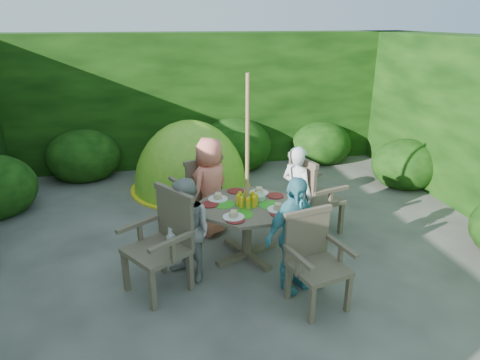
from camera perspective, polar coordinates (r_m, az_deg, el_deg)
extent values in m
plane|color=#413F3A|center=(5.35, -0.11, -10.01)|extent=(60.00, 60.00, 0.00)
cube|color=black|center=(8.68, -5.59, 10.77)|extent=(9.00, 1.00, 2.50)
cylinder|color=#493D30|center=(5.18, 0.91, -6.99)|extent=(0.11, 0.11, 0.65)
cube|color=#493D30|center=(5.33, 0.90, -9.80)|extent=(0.82, 0.44, 0.06)
cube|color=#493D30|center=(5.33, 0.90, -9.80)|extent=(0.44, 0.82, 0.06)
cylinder|color=#493D30|center=(5.03, 0.94, -3.53)|extent=(1.56, 1.56, 0.04)
cylinder|color=#2A9D1B|center=(4.79, 0.17, -4.58)|extent=(0.27, 0.27, 0.00)
cylinder|color=#2A9D1B|center=(5.02, 4.03, -3.37)|extent=(0.27, 0.27, 0.00)
cylinder|color=#2A9D1B|center=(5.04, -2.14, -3.24)|extent=(0.27, 0.27, 0.00)
cylinder|color=#2A9D1B|center=(5.27, 1.63, -2.15)|extent=(0.27, 0.27, 0.00)
cylinder|color=#2A9D1B|center=(5.02, 0.94, -3.31)|extent=(0.27, 0.27, 0.00)
cylinder|color=white|center=(5.35, 2.53, -1.71)|extent=(0.24, 0.24, 0.01)
cylinder|color=white|center=(5.17, -2.96, -2.53)|extent=(0.24, 0.24, 0.01)
cylinder|color=white|center=(4.70, -0.87, -4.95)|extent=(0.24, 0.24, 0.01)
cylinder|color=white|center=(4.90, 5.06, -3.94)|extent=(0.24, 0.24, 0.01)
cylinder|color=red|center=(5.28, 4.74, -2.09)|extent=(0.21, 0.21, 0.01)
cylinder|color=red|center=(5.40, -0.58, -1.45)|extent=(0.21, 0.21, 0.01)
cylinder|color=red|center=(5.03, -4.07, -3.24)|extent=(0.21, 0.21, 0.01)
cylinder|color=red|center=(4.64, -0.64, -5.33)|extent=(0.21, 0.21, 0.01)
cylinder|color=red|center=(4.81, 5.24, -4.46)|extent=(0.21, 0.21, 0.01)
cylinder|color=green|center=(5.17, 2.48, -2.26)|extent=(0.17, 0.17, 0.06)
cylinder|color=olive|center=(4.87, 0.97, 1.12)|extent=(0.06, 0.06, 2.20)
cube|color=#493D30|center=(5.84, 10.20, -2.44)|extent=(0.67, 0.69, 0.05)
cube|color=#493D30|center=(5.91, 13.31, -4.95)|extent=(0.07, 0.07, 0.46)
cube|color=#493D30|center=(6.25, 10.52, -3.30)|extent=(0.07, 0.07, 0.46)
cube|color=#493D30|center=(5.64, 9.54, -5.98)|extent=(0.07, 0.07, 0.46)
cube|color=#493D30|center=(5.99, 6.84, -4.18)|extent=(0.07, 0.07, 0.46)
cube|color=#493D30|center=(5.59, 8.24, -0.16)|extent=(0.19, 0.56, 0.54)
cube|color=#493D30|center=(5.56, 12.08, -1.38)|extent=(0.54, 0.20, 0.04)
cube|color=#493D30|center=(5.97, 8.71, 0.42)|extent=(0.54, 0.20, 0.04)
cube|color=#493D30|center=(4.58, -11.08, -9.28)|extent=(0.77, 0.78, 0.05)
cube|color=#493D30|center=(4.78, -15.00, -11.68)|extent=(0.08, 0.08, 0.46)
cube|color=#493D30|center=(4.43, -11.60, -14.18)|extent=(0.08, 0.08, 0.46)
cube|color=#493D30|center=(4.99, -10.25, -9.73)|extent=(0.08, 0.08, 0.46)
cube|color=#493D30|center=(4.66, -6.65, -11.91)|extent=(0.08, 0.08, 0.46)
cube|color=#493D30|center=(4.58, -8.66, -4.95)|extent=(0.36, 0.50, 0.55)
cube|color=#493D30|center=(4.70, -13.30, -5.67)|extent=(0.48, 0.35, 0.04)
cube|color=#493D30|center=(4.27, -9.03, -8.12)|extent=(0.48, 0.35, 0.04)
cube|color=#493D30|center=(6.03, -5.86, -1.74)|extent=(0.69, 0.68, 0.05)
cube|color=#493D30|center=(6.40, -4.96, -2.55)|extent=(0.07, 0.07, 0.43)
cube|color=#493D30|center=(6.21, -8.62, -3.44)|extent=(0.07, 0.07, 0.43)
cube|color=#493D30|center=(6.04, -2.87, -3.96)|extent=(0.07, 0.07, 0.43)
cube|color=#493D30|center=(5.84, -6.70, -4.97)|extent=(0.07, 0.07, 0.43)
cube|color=#493D30|center=(5.72, -4.80, 0.04)|extent=(0.51, 0.24, 0.51)
cube|color=#493D30|center=(6.07, -3.71, 0.58)|extent=(0.24, 0.50, 0.04)
cube|color=#493D30|center=(5.84, -8.25, -0.42)|extent=(0.24, 0.50, 0.04)
cube|color=#493D30|center=(4.38, 10.47, -11.55)|extent=(0.61, 0.59, 0.05)
cube|color=#493D30|center=(4.25, 9.56, -16.10)|extent=(0.06, 0.06, 0.41)
cube|color=#493D30|center=(4.47, 14.24, -14.41)|extent=(0.06, 0.06, 0.41)
cube|color=#493D30|center=(4.54, 6.41, -13.27)|extent=(0.06, 0.06, 0.41)
cube|color=#493D30|center=(4.75, 10.93, -11.87)|extent=(0.06, 0.06, 0.41)
cube|color=#493D30|center=(4.41, 8.92, -7.23)|extent=(0.50, 0.16, 0.49)
cube|color=#493D30|center=(4.15, 7.74, -10.17)|extent=(0.16, 0.49, 0.04)
cube|color=#493D30|center=(4.42, 13.34, -8.53)|extent=(0.16, 0.49, 0.04)
imported|color=white|center=(5.53, 7.56, -1.82)|extent=(0.49, 0.55, 1.26)
imported|color=#9C9B97|center=(4.68, -6.97, -6.78)|extent=(0.70, 0.72, 1.17)
imported|color=#FF8069|center=(5.64, -3.97, -0.88)|extent=(0.76, 0.75, 1.32)
imported|color=teal|center=(4.50, 7.14, -7.25)|extent=(0.80, 0.60, 1.27)
ellipsoid|color=#62B122|center=(7.45, -6.52, -0.97)|extent=(2.07, 2.07, 2.34)
ellipsoid|color=black|center=(6.84, -6.42, -2.99)|extent=(0.68, 0.40, 0.80)
cylinder|color=yellow|center=(7.44, -6.53, -0.87)|extent=(2.04, 2.04, 0.03)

